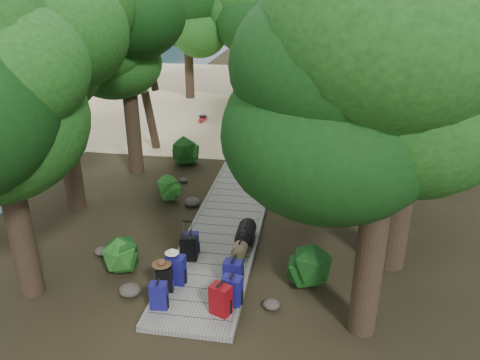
% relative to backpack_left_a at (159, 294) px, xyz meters
% --- Properties ---
extents(ground, '(120.00, 120.00, 0.00)m').
position_rel_backpack_left_a_xyz_m(ground, '(0.72, 4.30, -0.46)').
color(ground, '#302718').
rests_on(ground, ground).
extents(sand_beach, '(40.00, 22.00, 0.02)m').
position_rel_backpack_left_a_xyz_m(sand_beach, '(0.72, 20.30, -0.45)').
color(sand_beach, '#D2B88E').
rests_on(sand_beach, ground).
extents(distant_hill, '(32.00, 16.00, 12.00)m').
position_rel_backpack_left_a_xyz_m(distant_hill, '(-39.28, 52.30, -0.46)').
color(distant_hill, black).
rests_on(distant_hill, ground).
extents(boardwalk, '(2.00, 12.00, 0.12)m').
position_rel_backpack_left_a_xyz_m(boardwalk, '(0.72, 5.30, -0.40)').
color(boardwalk, gray).
rests_on(boardwalk, ground).
extents(backpack_left_a, '(0.39, 0.29, 0.68)m').
position_rel_backpack_left_a_xyz_m(backpack_left_a, '(0.00, 0.00, 0.00)').
color(backpack_left_a, navy).
rests_on(backpack_left_a, boardwalk).
extents(backpack_left_b, '(0.41, 0.33, 0.66)m').
position_rel_backpack_left_a_xyz_m(backpack_left_b, '(-0.06, 0.60, -0.01)').
color(backpack_left_b, black).
rests_on(backpack_left_b, boardwalk).
extents(backpack_left_c, '(0.44, 0.33, 0.78)m').
position_rel_backpack_left_a_xyz_m(backpack_left_c, '(0.10, 0.93, 0.05)').
color(backpack_left_c, navy).
rests_on(backpack_left_c, boardwalk).
extents(backpack_left_d, '(0.43, 0.34, 0.59)m').
position_rel_backpack_left_a_xyz_m(backpack_left_d, '(0.10, 2.29, -0.04)').
color(backpack_left_d, navy).
rests_on(backpack_left_d, boardwalk).
extents(backpack_right_a, '(0.50, 0.44, 0.75)m').
position_rel_backpack_left_a_xyz_m(backpack_right_a, '(1.34, 0.04, 0.04)').
color(backpack_right_a, maroon).
rests_on(backpack_right_a, boardwalk).
extents(backpack_right_b, '(0.46, 0.35, 0.75)m').
position_rel_backpack_left_a_xyz_m(backpack_right_b, '(1.52, 0.37, 0.04)').
color(backpack_right_b, navy).
rests_on(backpack_right_b, boardwalk).
extents(backpack_right_c, '(0.44, 0.34, 0.72)m').
position_rel_backpack_left_a_xyz_m(backpack_right_c, '(1.42, 1.03, 0.02)').
color(backpack_right_c, navy).
rests_on(backpack_right_c, boardwalk).
extents(backpack_right_d, '(0.37, 0.29, 0.52)m').
position_rel_backpack_left_a_xyz_m(backpack_right_d, '(1.42, 1.44, -0.08)').
color(backpack_right_d, '#363819').
rests_on(backpack_right_d, boardwalk).
extents(duffel_right_khaki, '(0.40, 0.57, 0.36)m').
position_rel_backpack_left_a_xyz_m(duffel_right_khaki, '(1.37, 2.37, -0.16)').
color(duffel_right_khaki, '#796343').
rests_on(duffel_right_khaki, boardwalk).
extents(duffel_right_black, '(0.50, 0.78, 0.49)m').
position_rel_backpack_left_a_xyz_m(duffel_right_black, '(1.41, 3.05, -0.09)').
color(duffel_right_black, black).
rests_on(duffel_right_black, boardwalk).
extents(suitcase_on_boardwalk, '(0.44, 0.28, 0.64)m').
position_rel_backpack_left_a_xyz_m(suitcase_on_boardwalk, '(0.14, 1.93, -0.02)').
color(suitcase_on_boardwalk, black).
rests_on(suitcase_on_boardwalk, boardwalk).
extents(lone_suitcase_on_sand, '(0.51, 0.38, 0.71)m').
position_rel_backpack_left_a_xyz_m(lone_suitcase_on_sand, '(1.16, 12.43, -0.08)').
color(lone_suitcase_on_sand, black).
rests_on(lone_suitcase_on_sand, sand_beach).
extents(hat_brown, '(0.44, 0.44, 0.13)m').
position_rel_backpack_left_a_xyz_m(hat_brown, '(-0.12, 0.64, 0.39)').
color(hat_brown, '#51351E').
rests_on(hat_brown, backpack_left_b).
extents(hat_white, '(0.32, 0.32, 0.11)m').
position_rel_backpack_left_a_xyz_m(hat_white, '(0.03, 0.94, 0.50)').
color(hat_white, silver).
rests_on(hat_white, backpack_left_c).
extents(kayak, '(0.66, 2.82, 0.28)m').
position_rel_backpack_left_a_xyz_m(kayak, '(-2.59, 14.70, -0.30)').
color(kayak, red).
rests_on(kayak, sand_beach).
extents(sun_lounger, '(1.09, 2.07, 0.64)m').
position_rel_backpack_left_a_xyz_m(sun_lounger, '(4.06, 14.43, -0.12)').
color(sun_lounger, silver).
rests_on(sun_lounger, sand_beach).
extents(tree_right_a, '(4.74, 4.74, 7.89)m').
position_rel_backpack_left_a_xyz_m(tree_right_a, '(4.26, 0.15, 3.49)').
color(tree_right_a, black).
rests_on(tree_right_a, ground).
extents(tree_right_b, '(6.04, 6.04, 10.79)m').
position_rel_backpack_left_a_xyz_m(tree_right_b, '(5.11, 2.74, 4.94)').
color(tree_right_b, black).
rests_on(tree_right_b, ground).
extents(tree_right_c, '(5.66, 5.66, 9.80)m').
position_rel_backpack_left_a_xyz_m(tree_right_c, '(4.44, 6.52, 4.44)').
color(tree_right_c, black).
rests_on(tree_right_c, ground).
extents(tree_right_d, '(5.45, 5.45, 9.99)m').
position_rel_backpack_left_a_xyz_m(tree_right_d, '(6.66, 8.76, 4.53)').
color(tree_right_d, black).
rests_on(tree_right_d, ground).
extents(tree_right_e, '(5.55, 5.55, 9.99)m').
position_rel_backpack_left_a_xyz_m(tree_right_e, '(4.92, 10.62, 4.54)').
color(tree_right_e, black).
rests_on(tree_right_e, ground).
extents(tree_right_f, '(5.87, 5.87, 10.48)m').
position_rel_backpack_left_a_xyz_m(tree_right_f, '(6.74, 13.67, 4.78)').
color(tree_right_f, black).
rests_on(tree_right_f, ground).
extents(tree_left_a, '(4.49, 4.49, 7.48)m').
position_rel_backpack_left_a_xyz_m(tree_left_a, '(-3.12, 0.21, 3.28)').
color(tree_left_a, black).
rests_on(tree_left_a, ground).
extents(tree_left_b, '(4.57, 4.57, 8.22)m').
position_rel_backpack_left_a_xyz_m(tree_left_b, '(-4.18, 4.39, 3.65)').
color(tree_left_b, black).
rests_on(tree_left_b, ground).
extents(tree_left_c, '(4.37, 4.37, 7.59)m').
position_rel_backpack_left_a_xyz_m(tree_left_c, '(-3.40, 7.57, 3.34)').
color(tree_left_c, black).
rests_on(tree_left_c, ground).
extents(tree_back_a, '(5.04, 5.04, 8.73)m').
position_rel_backpack_left_a_xyz_m(tree_back_a, '(-0.99, 19.80, 3.90)').
color(tree_back_a, black).
rests_on(tree_back_a, ground).
extents(tree_back_b, '(6.04, 6.04, 10.79)m').
position_rel_backpack_left_a_xyz_m(tree_back_b, '(2.60, 20.74, 4.94)').
color(tree_back_b, black).
rests_on(tree_back_b, ground).
extents(tree_back_c, '(4.54, 4.54, 8.18)m').
position_rel_backpack_left_a_xyz_m(tree_back_c, '(5.68, 19.78, 3.63)').
color(tree_back_c, black).
rests_on(tree_back_c, ground).
extents(tree_back_d, '(4.51, 4.51, 7.51)m').
position_rel_backpack_left_a_xyz_m(tree_back_d, '(-4.50, 19.42, 3.30)').
color(tree_back_d, black).
rests_on(tree_back_d, ground).
extents(palm_right_a, '(4.28, 4.28, 7.30)m').
position_rel_backpack_left_a_xyz_m(palm_right_a, '(3.81, 10.89, 3.19)').
color(palm_right_a, '#183D11').
rests_on(palm_right_a, ground).
extents(palm_right_b, '(4.79, 4.79, 9.26)m').
position_rel_backpack_left_a_xyz_m(palm_right_b, '(5.32, 15.73, 4.17)').
color(palm_right_b, '#183D11').
rests_on(palm_right_b, ground).
extents(palm_right_c, '(4.25, 4.25, 6.76)m').
position_rel_backpack_left_a_xyz_m(palm_right_c, '(2.78, 17.35, 2.92)').
color(palm_right_c, '#183D11').
rests_on(palm_right_c, ground).
extents(palm_left_a, '(4.72, 4.72, 7.50)m').
position_rel_backpack_left_a_xyz_m(palm_left_a, '(-3.84, 10.24, 3.29)').
color(palm_left_a, '#183D11').
rests_on(palm_left_a, ground).
extents(rock_left_a, '(0.50, 0.45, 0.28)m').
position_rel_backpack_left_a_xyz_m(rock_left_a, '(-0.85, 0.44, -0.32)').
color(rock_left_a, '#4C473F').
rests_on(rock_left_a, ground).
extents(rock_left_b, '(0.38, 0.34, 0.21)m').
position_rel_backpack_left_a_xyz_m(rock_left_b, '(-2.23, 1.94, -0.36)').
color(rock_left_b, '#4C473F').
rests_on(rock_left_b, ground).
extents(rock_left_c, '(0.50, 0.45, 0.27)m').
position_rel_backpack_left_a_xyz_m(rock_left_c, '(-0.63, 5.13, -0.32)').
color(rock_left_c, '#4C473F').
rests_on(rock_left_c, ground).
extents(rock_left_d, '(0.30, 0.27, 0.16)m').
position_rel_backpack_left_a_xyz_m(rock_left_d, '(-1.41, 6.90, -0.38)').
color(rock_left_d, '#4C473F').
rests_on(rock_left_d, ground).
extents(rock_right_a, '(0.37, 0.34, 0.21)m').
position_rel_backpack_left_a_xyz_m(rock_right_a, '(2.37, 0.50, -0.36)').
color(rock_right_a, '#4C473F').
rests_on(rock_right_a, ground).
extents(rock_right_b, '(0.48, 0.43, 0.26)m').
position_rel_backpack_left_a_xyz_m(rock_right_b, '(3.06, 2.65, -0.33)').
color(rock_right_b, '#4C473F').
rests_on(rock_right_b, ground).
extents(rock_right_c, '(0.30, 0.27, 0.17)m').
position_rel_backpack_left_a_xyz_m(rock_right_c, '(2.44, 5.73, -0.38)').
color(rock_right_c, '#4C473F').
rests_on(rock_right_c, ground).
extents(rock_right_d, '(0.58, 0.52, 0.32)m').
position_rel_backpack_left_a_xyz_m(rock_right_d, '(3.45, 7.96, -0.30)').
color(rock_right_d, '#4C473F').
rests_on(rock_right_d, ground).
extents(shrub_left_a, '(0.99, 0.99, 0.89)m').
position_rel_backpack_left_a_xyz_m(shrub_left_a, '(-1.36, 1.50, -0.01)').
color(shrub_left_a, '#174414').
rests_on(shrub_left_a, ground).
extents(shrub_left_b, '(0.89, 0.89, 0.80)m').
position_rel_backpack_left_a_xyz_m(shrub_left_b, '(-1.40, 5.46, -0.06)').
color(shrub_left_b, '#174414').
rests_on(shrub_left_b, ground).
extents(shrub_left_c, '(1.25, 1.25, 1.12)m').
position_rel_backpack_left_a_xyz_m(shrub_left_c, '(-1.74, 8.63, 0.10)').
color(shrub_left_c, '#174414').
rests_on(shrub_left_c, ground).
extents(shrub_right_a, '(1.07, 1.07, 0.97)m').
position_rel_backpack_left_a_xyz_m(shrub_right_a, '(3.14, 1.38, 0.02)').
color(shrub_right_a, '#174414').
rests_on(shrub_right_a, ground).
extents(shrub_right_b, '(1.46, 1.46, 1.32)m').
position_rel_backpack_left_a_xyz_m(shrub_right_b, '(3.25, 6.29, 0.20)').
color(shrub_right_b, '#174414').
rests_on(shrub_right_b, ground).
extents(shrub_right_c, '(0.92, 0.92, 0.83)m').
position_rel_backpack_left_a_xyz_m(shrub_right_c, '(2.65, 9.61, -0.04)').
color(shrub_right_c, '#174414').
rests_on(shrub_right_c, ground).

